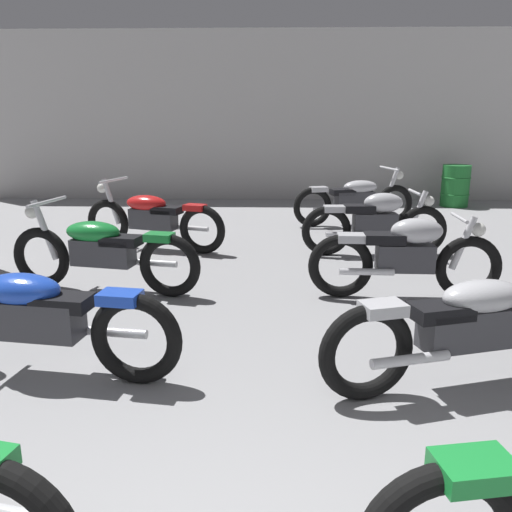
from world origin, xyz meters
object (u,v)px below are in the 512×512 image
motorcycle_right_row_1 (469,325)px  oil_drum (455,186)px  motorcycle_right_row_4 (355,199)px  motorcycle_left_row_2 (102,251)px  motorcycle_left_row_1 (35,316)px  motorcycle_left_row_3 (152,218)px  motorcycle_right_row_2 (406,255)px  motorcycle_right_row_3 (376,222)px

motorcycle_right_row_1 → oil_drum: (2.41, 7.70, -0.03)m
motorcycle_right_row_4 → oil_drum: motorcycle_right_row_4 is taller
motorcycle_left_row_2 → motorcycle_right_row_1: (3.17, -1.98, 0.00)m
motorcycle_left_row_1 → motorcycle_left_row_3: (0.02, 3.79, 0.00)m
motorcycle_right_row_2 → motorcycle_left_row_3: bearing=146.7°
motorcycle_right_row_1 → motorcycle_right_row_4: 5.70m
motorcycle_left_row_1 → motorcycle_right_row_1: size_ratio=1.02×
motorcycle_left_row_1 → motorcycle_left_row_3: 3.79m
motorcycle_left_row_3 → motorcycle_right_row_4: 3.60m
motorcycle_left_row_3 → motorcycle_right_row_1: (3.04, -3.86, 0.00)m
motorcycle_left_row_1 → motorcycle_right_row_4: bearing=61.0°
motorcycle_left_row_2 → motorcycle_left_row_3: bearing=86.1°
motorcycle_left_row_1 → motorcycle_right_row_2: (3.07, 1.79, 0.01)m
motorcycle_left_row_1 → motorcycle_left_row_3: size_ratio=1.03×
oil_drum → motorcycle_right_row_3: bearing=-120.4°
motorcycle_left_row_1 → motorcycle_left_row_2: 1.91m
motorcycle_left_row_3 → motorcycle_left_row_2: bearing=-93.9°
motorcycle_left_row_1 → oil_drum: 9.39m
motorcycle_left_row_1 → motorcycle_right_row_4: same height
motorcycle_left_row_1 → motorcycle_left_row_2: size_ratio=1.01×
motorcycle_right_row_4 → motorcycle_left_row_2: bearing=-130.9°
oil_drum → motorcycle_right_row_2: bearing=-112.3°
motorcycle_left_row_2 → oil_drum: bearing=45.7°
motorcycle_left_row_2 → motorcycle_right_row_2: motorcycle_left_row_2 is taller
motorcycle_right_row_3 → motorcycle_left_row_3: bearing=175.9°
motorcycle_right_row_2 → motorcycle_left_row_2: bearing=177.8°
motorcycle_right_row_3 → oil_drum: motorcycle_right_row_3 is taller
motorcycle_right_row_2 → motorcycle_right_row_4: size_ratio=0.93×
motorcycle_right_row_2 → oil_drum: (2.40, 5.85, -0.03)m
motorcycle_left_row_3 → motorcycle_right_row_4: size_ratio=0.99×
motorcycle_left_row_1 → motorcycle_right_row_1: (3.06, -0.07, 0.00)m
motorcycle_left_row_2 → motorcycle_right_row_2: (3.18, -0.12, 0.01)m
motorcycle_right_row_1 → motorcycle_right_row_3: (0.03, 3.64, 0.01)m
motorcycle_left_row_3 → motorcycle_right_row_2: (3.05, -2.00, 0.01)m
motorcycle_left_row_2 → oil_drum: motorcycle_left_row_2 is taller
motorcycle_right_row_2 → motorcycle_right_row_3: 1.78m
motorcycle_right_row_1 → motorcycle_right_row_2: (0.01, 1.86, 0.01)m
motorcycle_left_row_2 → motorcycle_left_row_3: same height
motorcycle_right_row_1 → oil_drum: motorcycle_right_row_1 is taller
oil_drum → motorcycle_left_row_3: bearing=-144.8°
motorcycle_right_row_2 → motorcycle_right_row_4: 3.84m
motorcycle_left_row_3 → oil_drum: motorcycle_left_row_3 is taller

